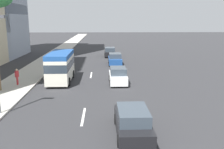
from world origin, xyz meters
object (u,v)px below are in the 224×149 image
object	(u,v)px
car_lead	(118,76)
car_fourth	(132,122)
minibus_third	(61,66)
car_fifth	(115,59)
car_second	(110,52)
pedestrian_near_lamp	(17,76)

from	to	relation	value
car_lead	car_fourth	bearing A→B (deg)	-179.67
minibus_third	car_fifth	xyz separation A→B (m)	(10.08, -6.29, -0.92)
car_lead	minibus_third	distance (m)	6.17
car_lead	car_second	world-z (taller)	car_lead
car_second	car_fifth	bearing A→B (deg)	-176.54
minibus_third	car_fourth	xyz separation A→B (m)	(-12.75, -6.08, -0.95)
car_lead	car_fourth	size ratio (longest dim) A/B	0.87
car_second	car_fifth	distance (m)	8.15
car_lead	pedestrian_near_lamp	xyz separation A→B (m)	(-0.66, 10.05, 0.23)
car_lead	car_second	size ratio (longest dim) A/B	0.95
car_second	car_fourth	distance (m)	30.97
car_second	car_fifth	size ratio (longest dim) A/B	1.01
car_fourth	car_lead	bearing A→B (deg)	0.33
car_lead	car_second	bearing A→B (deg)	0.63
car_lead	car_fourth	world-z (taller)	car_lead
minibus_third	pedestrian_near_lamp	bearing A→B (deg)	-66.98
car_lead	car_fourth	distance (m)	11.70
minibus_third	car_fifth	world-z (taller)	minibus_third
pedestrian_near_lamp	car_second	bearing A→B (deg)	-179.20
car_fifth	pedestrian_near_lamp	xyz separation A→B (m)	(-11.80, 10.33, 0.24)
car_lead	car_second	distance (m)	19.27
car_fourth	car_fifth	bearing A→B (deg)	-0.53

